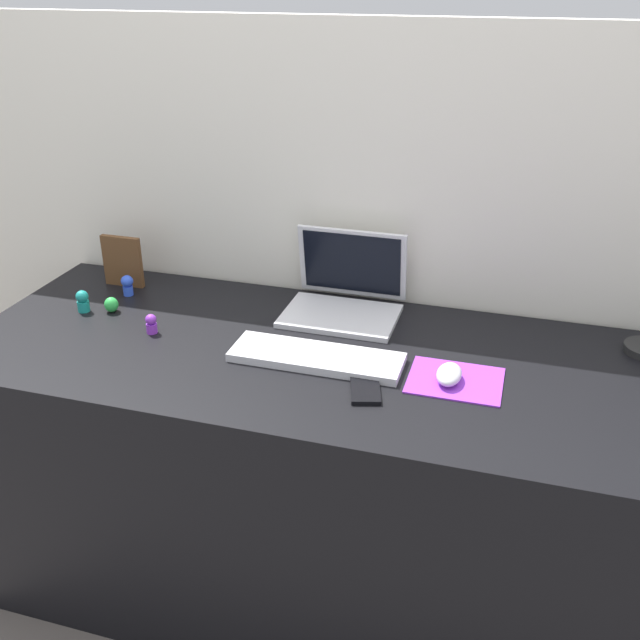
% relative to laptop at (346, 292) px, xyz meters
% --- Properties ---
extents(ground_plane, '(6.00, 6.00, 0.00)m').
position_rel_laptop_xyz_m(ground_plane, '(0.01, -0.25, -0.79)').
color(ground_plane, '#59514C').
extents(back_wall, '(2.99, 0.05, 1.48)m').
position_rel_laptop_xyz_m(back_wall, '(0.01, 0.14, -0.06)').
color(back_wall, silver).
rests_on(back_wall, ground_plane).
extents(desk, '(1.79, 0.70, 0.74)m').
position_rel_laptop_xyz_m(desk, '(0.01, -0.25, -0.42)').
color(desk, black).
rests_on(desk, ground_plane).
extents(laptop, '(0.30, 0.25, 0.21)m').
position_rel_laptop_xyz_m(laptop, '(0.00, 0.00, 0.00)').
color(laptop, silver).
rests_on(laptop, desk).
extents(keyboard, '(0.41, 0.13, 0.02)m').
position_rel_laptop_xyz_m(keyboard, '(0.00, -0.29, -0.04)').
color(keyboard, silver).
rests_on(keyboard, desk).
extents(mousepad, '(0.21, 0.17, 0.00)m').
position_rel_laptop_xyz_m(mousepad, '(0.33, -0.29, -0.05)').
color(mousepad, purple).
rests_on(mousepad, desk).
extents(mouse, '(0.06, 0.10, 0.03)m').
position_rel_laptop_xyz_m(mouse, '(0.32, -0.30, -0.03)').
color(mouse, silver).
rests_on(mouse, mousepad).
extents(cell_phone, '(0.10, 0.14, 0.01)m').
position_rel_laptop_xyz_m(cell_phone, '(0.15, -0.39, -0.05)').
color(cell_phone, black).
rests_on(cell_phone, desk).
extents(picture_frame, '(0.12, 0.02, 0.15)m').
position_rel_laptop_xyz_m(picture_frame, '(-0.66, -0.02, 0.02)').
color(picture_frame, brown).
rests_on(picture_frame, desk).
extents(toy_figurine_purple, '(0.03, 0.03, 0.05)m').
position_rel_laptop_xyz_m(toy_figurine_purple, '(-0.44, -0.27, -0.03)').
color(toy_figurine_purple, purple).
rests_on(toy_figurine_purple, desk).
extents(toy_figurine_teal, '(0.03, 0.03, 0.06)m').
position_rel_laptop_xyz_m(toy_figurine_teal, '(-0.68, -0.21, -0.02)').
color(toy_figurine_teal, teal).
rests_on(toy_figurine_teal, desk).
extents(toy_figurine_green, '(0.04, 0.04, 0.04)m').
position_rel_laptop_xyz_m(toy_figurine_green, '(-0.60, -0.19, -0.03)').
color(toy_figurine_green, green).
rests_on(toy_figurine_green, desk).
extents(toy_figurine_blue, '(0.03, 0.03, 0.06)m').
position_rel_laptop_xyz_m(toy_figurine_blue, '(-0.62, -0.08, -0.02)').
color(toy_figurine_blue, blue).
rests_on(toy_figurine_blue, desk).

